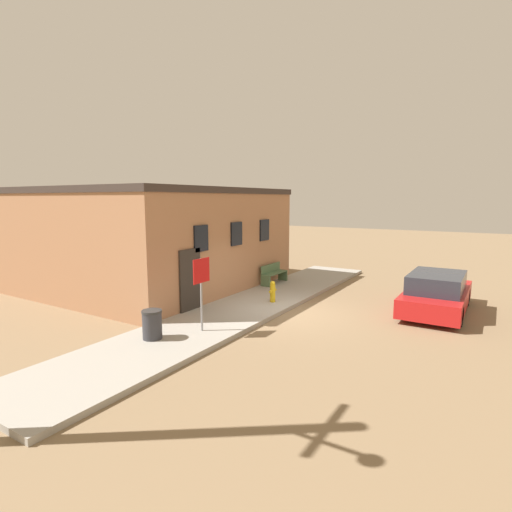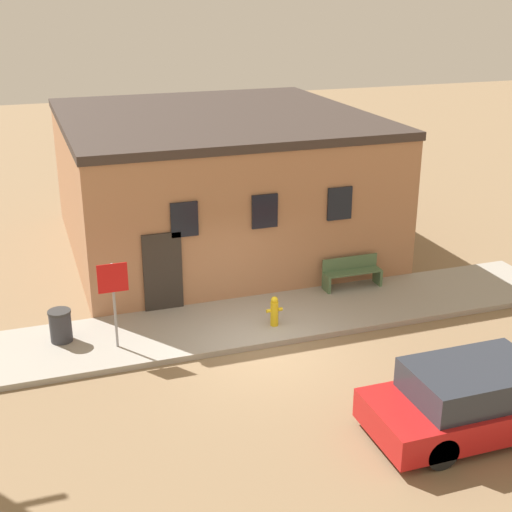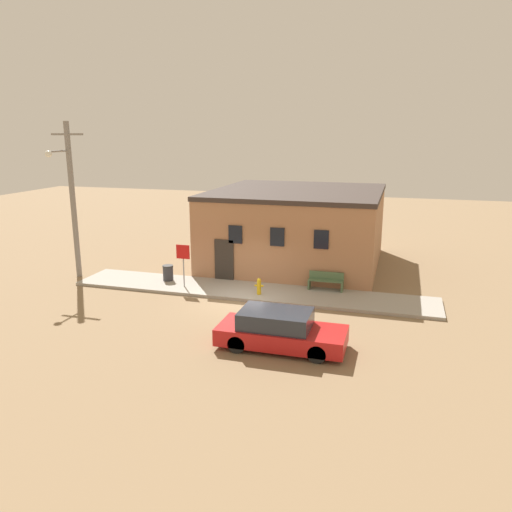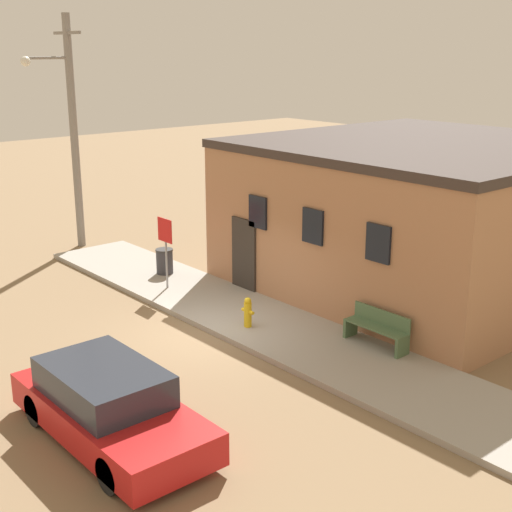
% 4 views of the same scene
% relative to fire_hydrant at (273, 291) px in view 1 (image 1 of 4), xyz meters
% --- Properties ---
extents(ground_plane, '(80.00, 80.00, 0.00)m').
position_rel_fire_hydrant_xyz_m(ground_plane, '(-0.59, -0.82, -0.53)').
color(ground_plane, '#846B4C').
extents(sidewalk, '(17.33, 2.68, 0.14)m').
position_rel_fire_hydrant_xyz_m(sidewalk, '(-0.59, 0.52, -0.46)').
color(sidewalk, '#9E998E').
rests_on(sidewalk, ground).
extents(brick_building, '(9.24, 9.57, 4.27)m').
position_rel_fire_hydrant_xyz_m(brick_building, '(0.39, 6.58, 1.61)').
color(brick_building, '#A87551').
rests_on(brick_building, ground).
extents(fire_hydrant, '(0.41, 0.20, 0.77)m').
position_rel_fire_hydrant_xyz_m(fire_hydrant, '(0.00, 0.00, 0.00)').
color(fire_hydrant, gold).
rests_on(fire_hydrant, sidewalk).
extents(stop_sign, '(0.68, 0.06, 2.06)m').
position_rel_fire_hydrant_xyz_m(stop_sign, '(-3.82, 0.14, 1.06)').
color(stop_sign, gray).
rests_on(stop_sign, sidewalk).
extents(bench, '(1.64, 0.44, 0.84)m').
position_rel_fire_hydrant_xyz_m(bench, '(2.85, 1.55, 0.05)').
color(bench, '#4C6B47').
rests_on(bench, sidewalk).
extents(trash_bin, '(0.54, 0.54, 0.78)m').
position_rel_fire_hydrant_xyz_m(trash_bin, '(-5.01, 0.86, 0.01)').
color(trash_bin, '#333338').
rests_on(trash_bin, sidewalk).
extents(parked_car, '(4.50, 1.85, 1.36)m').
position_rel_fire_hydrant_xyz_m(parked_car, '(2.23, -5.14, 0.12)').
color(parked_car, black).
rests_on(parked_car, ground).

